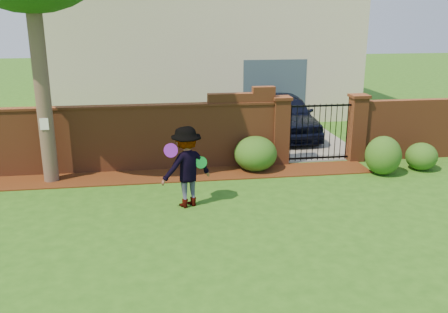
{
  "coord_description": "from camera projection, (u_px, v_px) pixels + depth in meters",
  "views": [
    {
      "loc": [
        -1.03,
        -8.48,
        4.01
      ],
      "look_at": [
        0.45,
        1.4,
        1.05
      ],
      "focal_mm": 38.69,
      "sensor_mm": 36.0,
      "label": 1
    }
  ],
  "objects": [
    {
      "name": "shrub_middle",
      "position": [
        383.0,
        155.0,
        12.43
      ],
      "size": [
        0.92,
        0.92,
        1.01
      ],
      "primitive_type": "ellipsoid",
      "color": "#1C4F17",
      "rests_on": "ground"
    },
    {
      "name": "pillar_right",
      "position": [
        357.0,
        127.0,
        13.5
      ],
      "size": [
        0.5,
        0.5,
        1.88
      ],
      "color": "brown",
      "rests_on": "ground"
    },
    {
      "name": "frisbee_purple",
      "position": [
        171.0,
        150.0,
        9.89
      ],
      "size": [
        0.31,
        0.16,
        0.29
      ],
      "primitive_type": "cylinder",
      "rotation": [
        1.36,
        0.0,
        0.24
      ],
      "color": "purple",
      "rests_on": "man"
    },
    {
      "name": "shrub_left",
      "position": [
        255.0,
        154.0,
        12.73
      ],
      "size": [
        1.13,
        1.13,
        0.93
      ],
      "primitive_type": "ellipsoid",
      "color": "#1C4F17",
      "rests_on": "ground"
    },
    {
      "name": "ground",
      "position": [
        212.0,
        230.0,
        9.33
      ],
      "size": [
        80.0,
        80.0,
        0.01
      ],
      "primitive_type": "cube",
      "color": "#295A16",
      "rests_on": "ground"
    },
    {
      "name": "paper_notice",
      "position": [
        44.0,
        124.0,
        11.43
      ],
      "size": [
        0.2,
        0.01,
        0.28
      ],
      "primitive_type": "cube",
      "color": "white",
      "rests_on": "tree"
    },
    {
      "name": "pillar_left",
      "position": [
        281.0,
        130.0,
        13.19
      ],
      "size": [
        0.5,
        0.5,
        1.88
      ],
      "color": "brown",
      "rests_on": "ground"
    },
    {
      "name": "man",
      "position": [
        187.0,
        167.0,
        10.23
      ],
      "size": [
        1.3,
        1.05,
        1.76
      ],
      "primitive_type": "imported",
      "rotation": [
        0.0,
        0.0,
        3.55
      ],
      "color": "gray",
      "rests_on": "ground"
    },
    {
      "name": "iron_gate",
      "position": [
        319.0,
        132.0,
        13.37
      ],
      "size": [
        1.78,
        0.03,
        1.6
      ],
      "color": "black",
      "rests_on": "ground"
    },
    {
      "name": "shrub_right",
      "position": [
        421.0,
        156.0,
        12.83
      ],
      "size": [
        0.82,
        0.82,
        0.73
      ],
      "primitive_type": "ellipsoid",
      "color": "#1C4F17",
      "rests_on": "ground"
    },
    {
      "name": "house",
      "position": [
        199.0,
        35.0,
        19.94
      ],
      "size": [
        12.4,
        6.4,
        6.3
      ],
      "color": "beige",
      "rests_on": "ground"
    },
    {
      "name": "brick_wall",
      "position": [
        116.0,
        137.0,
        12.57
      ],
      "size": [
        8.7,
        0.31,
        2.16
      ],
      "color": "brown",
      "rests_on": "ground"
    },
    {
      "name": "driveway",
      "position": [
        281.0,
        129.0,
        17.4
      ],
      "size": [
        3.2,
        8.0,
        0.01
      ],
      "primitive_type": "cube",
      "color": "slate",
      "rests_on": "ground"
    },
    {
      "name": "mulch_bed",
      "position": [
        159.0,
        176.0,
        12.35
      ],
      "size": [
        11.1,
        1.08,
        0.03
      ],
      "primitive_type": "cube",
      "color": "#3D1B0B",
      "rests_on": "ground"
    },
    {
      "name": "brick_wall_return",
      "position": [
        423.0,
        129.0,
        13.81
      ],
      "size": [
        4.0,
        0.25,
        1.7
      ],
      "primitive_type": "cube",
      "color": "brown",
      "rests_on": "ground"
    },
    {
      "name": "car",
      "position": [
        287.0,
        116.0,
        16.16
      ],
      "size": [
        1.73,
        4.24,
        1.44
      ],
      "primitive_type": "imported",
      "rotation": [
        0.0,
        0.0,
        0.01
      ],
      "color": "black",
      "rests_on": "ground"
    },
    {
      "name": "frisbee_green",
      "position": [
        201.0,
        162.0,
        10.24
      ],
      "size": [
        0.26,
        0.09,
        0.26
      ],
      "primitive_type": "cylinder",
      "rotation": [
        1.43,
        0.0,
        0.11
      ],
      "color": "green",
      "rests_on": "man"
    }
  ]
}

